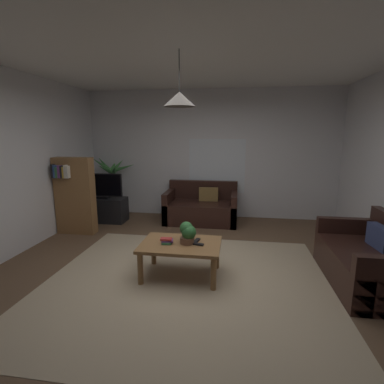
{
  "coord_description": "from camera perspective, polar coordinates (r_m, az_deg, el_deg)",
  "views": [
    {
      "loc": [
        0.57,
        -3.42,
        1.81
      ],
      "look_at": [
        0.0,
        0.3,
        1.05
      ],
      "focal_mm": 27.08,
      "sensor_mm": 36.0,
      "label": 1
    }
  ],
  "objects": [
    {
      "name": "ceiling",
      "position": [
        3.6,
        -0.8,
        26.58
      ],
      "size": [
        5.37,
        5.73,
        0.02
      ],
      "primitive_type": "cube",
      "color": "white"
    },
    {
      "name": "bookshelf_corner",
      "position": [
        5.68,
        -22.11,
        -0.54
      ],
      "size": [
        0.7,
        0.31,
        1.4
      ],
      "color": "olive",
      "rests_on": "ground"
    },
    {
      "name": "potted_plant_on_table",
      "position": [
        3.68,
        -0.87,
        -7.97
      ],
      "size": [
        0.21,
        0.21,
        0.27
      ],
      "color": "brown",
      "rests_on": "coffee_table"
    },
    {
      "name": "couch_right_side",
      "position": [
        4.2,
        31.61,
        -11.81
      ],
      "size": [
        0.84,
        1.46,
        0.82
      ],
      "rotation": [
        0.0,
        0.0,
        -1.57
      ],
      "color": "black",
      "rests_on": "ground"
    },
    {
      "name": "tv",
      "position": [
        6.23,
        -17.19,
        1.21
      ],
      "size": [
        0.82,
        0.16,
        0.51
      ],
      "color": "black",
      "rests_on": "tv_stand"
    },
    {
      "name": "pendant_lamp",
      "position": [
        3.5,
        -2.49,
        17.82
      ],
      "size": [
        0.38,
        0.38,
        0.62
      ],
      "color": "black"
    },
    {
      "name": "rug",
      "position": [
        3.73,
        -1.21,
        -17.5
      ],
      "size": [
        3.49,
        3.15,
        0.01
      ],
      "primitive_type": "cube",
      "color": "tan",
      "rests_on": "ground"
    },
    {
      "name": "window_pane",
      "position": [
        6.33,
        4.91,
        5.13
      ],
      "size": [
        1.21,
        0.01,
        1.16
      ],
      "primitive_type": "cube",
      "color": "white"
    },
    {
      "name": "floor",
      "position": [
        3.92,
        -0.69,
        -16.28
      ],
      "size": [
        5.37,
        5.73,
        0.02
      ],
      "primitive_type": "cube",
      "color": "brown",
      "rests_on": "ground"
    },
    {
      "name": "remote_on_table_1",
      "position": [
        3.67,
        1.06,
        -10.22
      ],
      "size": [
        0.17,
        0.09,
        0.02
      ],
      "primitive_type": "cube",
      "rotation": [
        0.0,
        0.0,
        1.33
      ],
      "color": "black",
      "rests_on": "coffee_table"
    },
    {
      "name": "potted_palm_corner",
      "position": [
        6.75,
        -15.41,
        1.01
      ],
      "size": [
        0.99,
        0.9,
        1.34
      ],
      "color": "beige",
      "rests_on": "ground"
    },
    {
      "name": "book_on_table_0",
      "position": [
        3.72,
        -5.01,
        -9.9
      ],
      "size": [
        0.13,
        0.13,
        0.03
      ],
      "primitive_type": "cube",
      "rotation": [
        0.0,
        0.0,
        0.14
      ],
      "color": "#387247",
      "rests_on": "coffee_table"
    },
    {
      "name": "coffee_table",
      "position": [
        3.76,
        -2.25,
        -11.01
      ],
      "size": [
        1.01,
        0.69,
        0.45
      ],
      "color": "olive",
      "rests_on": "ground"
    },
    {
      "name": "remote_on_table_0",
      "position": [
        3.78,
        0.9,
        -9.57
      ],
      "size": [
        0.08,
        0.17,
        0.02
      ],
      "primitive_type": "cube",
      "rotation": [
        0.0,
        0.0,
        6.08
      ],
      "color": "black",
      "rests_on": "coffee_table"
    },
    {
      "name": "couch_under_window",
      "position": [
        6.04,
        1.85,
        -3.32
      ],
      "size": [
        1.47,
        0.84,
        0.82
      ],
      "color": "black",
      "rests_on": "ground"
    },
    {
      "name": "book_on_table_1",
      "position": [
        3.73,
        -4.87,
        -9.47
      ],
      "size": [
        0.16,
        0.13,
        0.02
      ],
      "primitive_type": "cube",
      "rotation": [
        0.0,
        0.0,
        0.15
      ],
      "color": "#72387F",
      "rests_on": "coffee_table"
    },
    {
      "name": "book_on_table_2",
      "position": [
        3.71,
        -5.11,
        -9.21
      ],
      "size": [
        0.15,
        0.1,
        0.02
      ],
      "primitive_type": "cube",
      "rotation": [
        0.0,
        0.0,
        0.1
      ],
      "color": "#B22D2D",
      "rests_on": "coffee_table"
    },
    {
      "name": "wall_back",
      "position": [
        6.36,
        3.55,
        7.4
      ],
      "size": [
        5.49,
        0.06,
        2.74
      ],
      "primitive_type": "cube",
      "color": "silver",
      "rests_on": "ground"
    },
    {
      "name": "tv_stand",
      "position": [
        6.35,
        -16.83,
        -3.32
      ],
      "size": [
        0.9,
        0.44,
        0.5
      ],
      "primitive_type": "cube",
      "color": "black",
      "rests_on": "ground"
    }
  ]
}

